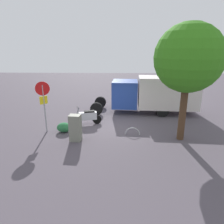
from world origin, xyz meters
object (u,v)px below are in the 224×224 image
(box_truck_near, at_px, (153,93))
(utility_cabinet, at_px, (75,128))
(stop_sign, at_px, (44,99))
(motorcycle, at_px, (88,117))
(bike_rack_hoop, at_px, (132,135))
(street_tree, at_px, (188,59))

(box_truck_near, relative_size, utility_cabinet, 5.59)
(box_truck_near, bearing_deg, stop_sign, 34.44)
(motorcycle, bearing_deg, bike_rack_hoop, 136.15)
(street_tree, height_order, utility_cabinet, street_tree)
(stop_sign, xyz_separation_m, utility_cabinet, (-1.91, 1.09, -1.23))
(stop_sign, bearing_deg, street_tree, 174.47)
(box_truck_near, relative_size, bike_rack_hoop, 9.10)
(bike_rack_hoop, bearing_deg, utility_cabinet, 15.94)
(box_truck_near, distance_m, bike_rack_hoop, 4.83)
(stop_sign, distance_m, utility_cabinet, 2.53)
(box_truck_near, height_order, motorcycle, box_truck_near)
(box_truck_near, distance_m, motorcycle, 5.31)
(motorcycle, distance_m, utility_cabinet, 2.41)
(box_truck_near, relative_size, motorcycle, 4.35)
(motorcycle, distance_m, bike_rack_hoop, 3.16)
(bike_rack_hoop, bearing_deg, stop_sign, -2.80)
(motorcycle, bearing_deg, utility_cabinet, 69.14)
(stop_sign, distance_m, bike_rack_hoop, 5.27)
(motorcycle, height_order, bike_rack_hoop, motorcycle)
(box_truck_near, xyz_separation_m, bike_rack_hoop, (1.75, 4.24, -1.52))
(box_truck_near, height_order, utility_cabinet, box_truck_near)
(street_tree, bearing_deg, stop_sign, -5.53)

